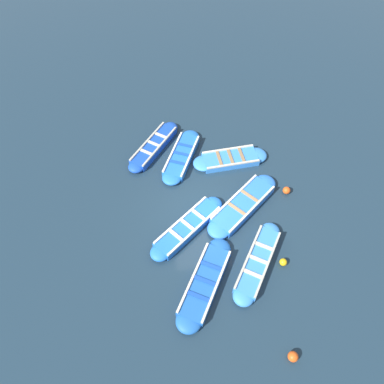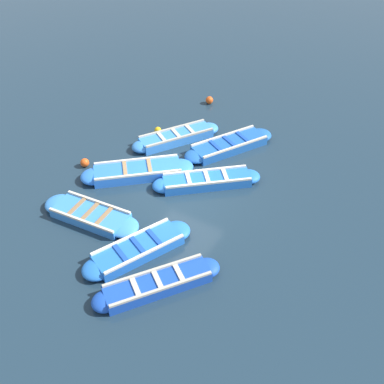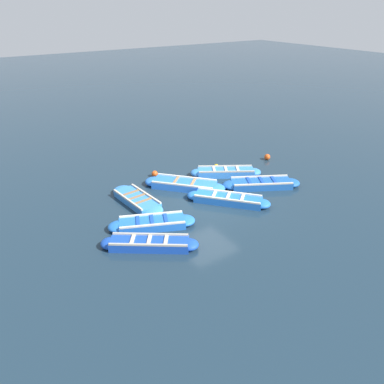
# 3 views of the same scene
# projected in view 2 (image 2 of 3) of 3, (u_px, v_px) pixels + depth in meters

# --- Properties ---
(ground_plane) EXTENTS (120.00, 120.00, 0.00)m
(ground_plane) POSITION_uv_depth(u_px,v_px,m) (180.00, 189.00, 15.63)
(ground_plane) COLOR #1C303F
(boat_tucked) EXTENTS (2.73, 3.40, 0.40)m
(boat_tucked) POSITION_uv_depth(u_px,v_px,m) (158.00, 284.00, 12.21)
(boat_tucked) COLOR #1947B7
(boat_tucked) RESTS_ON ground
(boat_near_quay) EXTENTS (2.63, 3.58, 0.42)m
(boat_near_quay) POSITION_uv_depth(u_px,v_px,m) (176.00, 137.00, 17.87)
(boat_near_quay) COLOR #3884E0
(boat_near_quay) RESTS_ON ground
(boat_bow_out) EXTENTS (3.66, 3.40, 0.42)m
(boat_bow_out) POSITION_uv_depth(u_px,v_px,m) (138.00, 172.00, 16.12)
(boat_bow_out) COLOR blue
(boat_bow_out) RESTS_ON ground
(boat_drifting) EXTENTS (2.67, 3.83, 0.40)m
(boat_drifting) POSITION_uv_depth(u_px,v_px,m) (229.00, 145.00, 17.44)
(boat_drifting) COLOR #1E59AD
(boat_drifting) RESTS_ON ground
(boat_alongside) EXTENTS (2.23, 3.59, 0.38)m
(boat_alongside) POSITION_uv_depth(u_px,v_px,m) (138.00, 249.00, 13.22)
(boat_alongside) COLOR blue
(boat_alongside) RESTS_ON ground
(boat_centre) EXTENTS (3.54, 1.26, 0.36)m
(boat_centre) POSITION_uv_depth(u_px,v_px,m) (91.00, 215.00, 14.38)
(boat_centre) COLOR #3884E0
(boat_centre) RESTS_ON ground
(boat_broadside) EXTENTS (3.41, 3.09, 0.40)m
(boat_broadside) POSITION_uv_depth(u_px,v_px,m) (207.00, 181.00, 15.71)
(boat_broadside) COLOR blue
(boat_broadside) RESTS_ON ground
(buoy_orange_near) EXTENTS (0.33, 0.33, 0.33)m
(buoy_orange_near) POSITION_uv_depth(u_px,v_px,m) (85.00, 163.00, 16.57)
(buoy_orange_near) COLOR #E05119
(buoy_orange_near) RESTS_ON ground
(buoy_yellow_far) EXTENTS (0.34, 0.34, 0.34)m
(buoy_yellow_far) POSITION_uv_depth(u_px,v_px,m) (209.00, 100.00, 20.27)
(buoy_yellow_far) COLOR #E05119
(buoy_yellow_far) RESTS_ON ground
(buoy_white_drifting) EXTENTS (0.29, 0.29, 0.29)m
(buoy_white_drifting) POSITION_uv_depth(u_px,v_px,m) (158.00, 130.00, 18.34)
(buoy_white_drifting) COLOR #EAB214
(buoy_white_drifting) RESTS_ON ground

